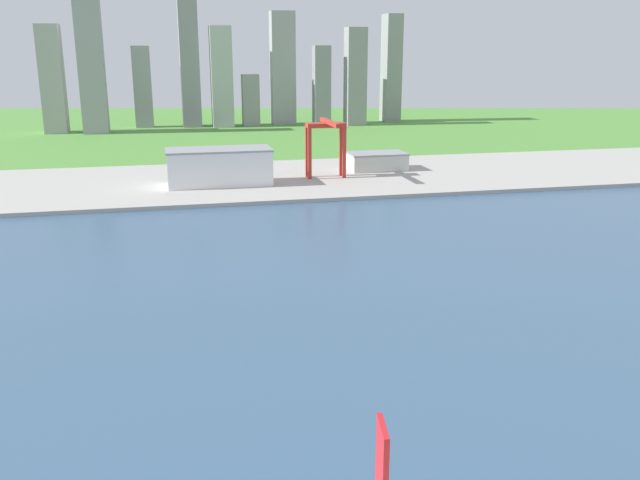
{
  "coord_description": "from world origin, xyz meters",
  "views": [
    {
      "loc": [
        -47.58,
        44.56,
        86.16
      ],
      "look_at": [
        -6.58,
        226.04,
        33.72
      ],
      "focal_mm": 38.55,
      "sensor_mm": 36.0,
      "label": 1
    }
  ],
  "objects": [
    {
      "name": "water_bay",
      "position": [
        0.0,
        240.0,
        0.07
      ],
      "size": [
        840.0,
        360.0,
        0.15
      ],
      "primitive_type": "cube",
      "color": "#385675",
      "rests_on": "ground"
    },
    {
      "name": "port_crane_red",
      "position": [
        55.57,
        482.22,
        30.56
      ],
      "size": [
        25.68,
        44.4,
        38.58
      ],
      "color": "#B72D23",
      "rests_on": "industrial_pier"
    },
    {
      "name": "warehouse_annex",
      "position": [
        97.5,
        505.1,
        8.53
      ],
      "size": [
        40.27,
        25.12,
        12.01
      ],
      "color": "silver",
      "rests_on": "industrial_pier"
    },
    {
      "name": "ground_plane",
      "position": [
        0.0,
        300.0,
        0.0
      ],
      "size": [
        2400.0,
        2400.0,
        0.0
      ],
      "primitive_type": "plane",
      "color": "#508D3A"
    },
    {
      "name": "industrial_pier",
      "position": [
        0.0,
        490.0,
        1.25
      ],
      "size": [
        840.0,
        140.0,
        2.5
      ],
      "primitive_type": "cube",
      "color": "#A8A49E",
      "rests_on": "ground"
    },
    {
      "name": "distant_skyline",
      "position": [
        19.86,
        821.62,
        58.09
      ],
      "size": [
        394.74,
        70.14,
        137.26
      ],
      "color": "#9B9A9D",
      "rests_on": "ground"
    },
    {
      "name": "warehouse_main",
      "position": [
        -15.24,
        474.14,
        13.86
      ],
      "size": [
        65.19,
        28.76,
        22.67
      ],
      "color": "white",
      "rests_on": "industrial_pier"
    }
  ]
}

